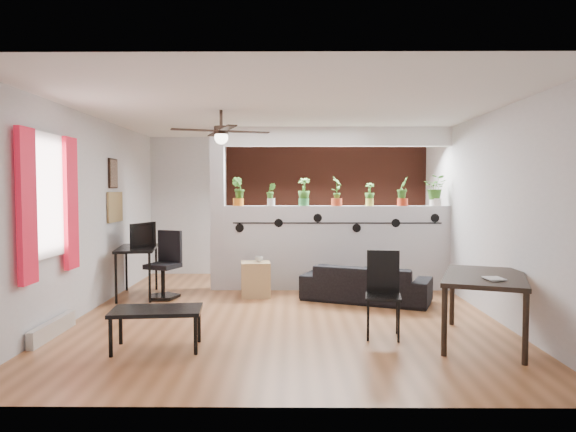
{
  "coord_description": "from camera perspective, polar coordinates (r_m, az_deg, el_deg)",
  "views": [
    {
      "loc": [
        0.08,
        -6.72,
        1.62
      ],
      "look_at": [
        0.03,
        0.6,
        1.23
      ],
      "focal_mm": 32.0,
      "sensor_mm": 36.0,
      "label": 1
    }
  ],
  "objects": [
    {
      "name": "ceiling_fan",
      "position": [
        6.52,
        -7.43,
        9.12
      ],
      "size": [
        1.19,
        1.19,
        0.43
      ],
      "color": "black",
      "rests_on": "room_shell"
    },
    {
      "name": "cup",
      "position": [
        7.72,
        -3.26,
        -4.79
      ],
      "size": [
        0.12,
        0.12,
        0.09
      ],
      "primitive_type": "imported",
      "rotation": [
        0.0,
        0.0,
        0.11
      ],
      "color": "gray",
      "rests_on": "cube_shelf"
    },
    {
      "name": "monitor",
      "position": [
        8.18,
        -16.14,
        -2.53
      ],
      "size": [
        0.35,
        0.17,
        0.2
      ],
      "primitive_type": "imported",
      "rotation": [
        0.0,
        0.0,
        1.23
      ],
      "color": "black",
      "rests_on": "computer_desk"
    },
    {
      "name": "dining_table",
      "position": [
        5.81,
        21.01,
        -6.88
      ],
      "size": [
        1.21,
        1.51,
        0.72
      ],
      "color": "black",
      "rests_on": "ground"
    },
    {
      "name": "ceiling_header",
      "position": [
        8.29,
        5.47,
        8.75
      ],
      "size": [
        3.6,
        0.18,
        0.3
      ],
      "primitive_type": "cube",
      "color": "white",
      "rests_on": "room_shell"
    },
    {
      "name": "potted_plant_6",
      "position": [
        8.53,
        16.08,
        2.82
      ],
      "size": [
        0.32,
        0.3,
        0.49
      ],
      "color": "white",
      "rests_on": "partition_wall"
    },
    {
      "name": "potted_plant_0",
      "position": [
        8.26,
        -5.55,
        2.84
      ],
      "size": [
        0.29,
        0.26,
        0.47
      ],
      "color": "orange",
      "rests_on": "partition_wall"
    },
    {
      "name": "potted_plant_2",
      "position": [
        8.22,
        1.78,
        2.79
      ],
      "size": [
        0.27,
        0.23,
        0.45
      ],
      "color": "green",
      "rests_on": "partition_wall"
    },
    {
      "name": "potted_plant_1",
      "position": [
        8.23,
        -1.9,
        2.5
      ],
      "size": [
        0.18,
        0.15,
        0.36
      ],
      "color": "silver",
      "rests_on": "partition_wall"
    },
    {
      "name": "framed_art",
      "position": [
        8.07,
        -18.85,
        4.49
      ],
      "size": [
        0.03,
        0.34,
        0.44
      ],
      "color": "#8C7259",
      "rests_on": "room_shell"
    },
    {
      "name": "potted_plant_3",
      "position": [
        8.25,
        5.44,
        2.85
      ],
      "size": [
        0.29,
        0.31,
        0.47
      ],
      "color": "#D04421",
      "rests_on": "partition_wall"
    },
    {
      "name": "window_assembly",
      "position": [
        6.12,
        -25.12,
        1.71
      ],
      "size": [
        0.09,
        1.3,
        1.55
      ],
      "color": "white",
      "rests_on": "room_shell"
    },
    {
      "name": "pier_column",
      "position": [
        8.31,
        -7.81,
        0.79
      ],
      "size": [
        0.22,
        0.2,
        2.6
      ],
      "primitive_type": "cube",
      "color": "#BCBCC1",
      "rests_on": "ground"
    },
    {
      "name": "brick_panel",
      "position": [
        9.72,
        4.68,
        1.12
      ],
      "size": [
        3.9,
        0.05,
        2.6
      ],
      "primitive_type": "cube",
      "color": "#A5472F",
      "rests_on": "ground"
    },
    {
      "name": "vine_decal",
      "position": [
        8.17,
        5.48,
        -0.78
      ],
      "size": [
        3.31,
        0.01,
        0.3
      ],
      "color": "black",
      "rests_on": "partition_wall"
    },
    {
      "name": "folding_chair",
      "position": [
        5.8,
        10.52,
        -7.63
      ],
      "size": [
        0.43,
        0.43,
        0.93
      ],
      "color": "black",
      "rests_on": "ground"
    },
    {
      "name": "potted_plant_4",
      "position": [
        8.31,
        9.06,
        2.48
      ],
      "size": [
        0.19,
        0.16,
        0.37
      ],
      "color": "#DDDD4E",
      "rests_on": "partition_wall"
    },
    {
      "name": "coffee_table",
      "position": [
        5.42,
        -14.39,
        -10.4
      ],
      "size": [
        0.93,
        0.58,
        0.41
      ],
      "color": "black",
      "rests_on": "ground"
    },
    {
      "name": "computer_desk",
      "position": [
        8.06,
        -16.43,
        -3.83
      ],
      "size": [
        0.7,
        1.11,
        0.75
      ],
      "color": "black",
      "rests_on": "ground"
    },
    {
      "name": "baseboard_heater",
      "position": [
        6.3,
        -24.69,
        -11.31
      ],
      "size": [
        0.08,
        1.0,
        0.18
      ],
      "primitive_type": "cube",
      "color": "beige",
      "rests_on": "ground"
    },
    {
      "name": "partition_wall",
      "position": [
        8.3,
        5.41,
        -3.53
      ],
      "size": [
        3.6,
        0.18,
        1.35
      ],
      "primitive_type": "cube",
      "color": "#BCBCC1",
      "rests_on": "ground"
    },
    {
      "name": "potted_plant_5",
      "position": [
        8.41,
        12.62,
        2.77
      ],
      "size": [
        0.31,
        0.31,
        0.46
      ],
      "color": "red",
      "rests_on": "partition_wall"
    },
    {
      "name": "sofa",
      "position": [
        7.55,
        8.64,
        -7.46
      ],
      "size": [
        1.85,
        1.26,
        0.5
      ],
      "primitive_type": "imported",
      "rotation": [
        0.0,
        0.0,
        2.76
      ],
      "color": "black",
      "rests_on": "ground"
    },
    {
      "name": "office_chair",
      "position": [
        7.84,
        -13.48,
        -5.77
      ],
      "size": [
        0.53,
        0.54,
        0.98
      ],
      "color": "black",
      "rests_on": "ground"
    },
    {
      "name": "book",
      "position": [
        5.49,
        21.15,
        -6.54
      ],
      "size": [
        0.18,
        0.23,
        0.02
      ],
      "primitive_type": "imported",
      "rotation": [
        0.0,
        0.0,
        0.05
      ],
      "color": "gray",
      "rests_on": "dining_table"
    },
    {
      "name": "room_shell",
      "position": [
        6.73,
        -0.26,
        0.3
      ],
      "size": [
        6.3,
        7.1,
        2.9
      ],
      "color": "brown",
      "rests_on": "ground"
    },
    {
      "name": "corkboard",
      "position": [
        8.12,
        -18.66,
        0.96
      ],
      "size": [
        0.03,
        0.6,
        0.45
      ],
      "primitive_type": "cube",
      "color": "olive",
      "rests_on": "room_shell"
    },
    {
      "name": "cube_shelf",
      "position": [
        7.78,
        -3.62,
        -7.03
      ],
      "size": [
        0.47,
        0.43,
        0.53
      ],
      "primitive_type": "cube",
      "rotation": [
        0.0,
        0.0,
        0.11
      ],
      "color": "#A38556",
      "rests_on": "ground"
    }
  ]
}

